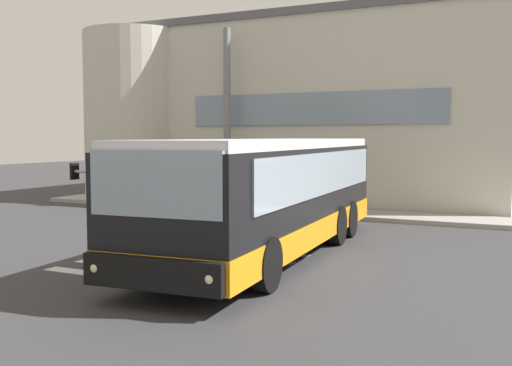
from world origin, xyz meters
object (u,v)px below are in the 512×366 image
Objects in this scene: passenger_near_column at (233,181)px; bus_main_foreground at (268,198)px; passenger_by_doorway at (262,182)px; safety_bollard_yellow at (293,205)px; entry_support_column at (227,116)px.

bus_main_foreground is at bearing -56.15° from passenger_near_column.
bus_main_foreground is at bearing -63.39° from passenger_by_doorway.
passenger_by_doorway is (0.93, 0.53, -0.03)m from passenger_near_column.
bus_main_foreground reaches higher than safety_bollard_yellow.
passenger_near_column is 1.08m from passenger_by_doorway.
passenger_near_column is 2.95m from safety_bollard_yellow.
passenger_by_doorway is at bearing -13.66° from entry_support_column.
safety_bollard_yellow is (2.75, -0.85, -0.66)m from passenger_near_column.
entry_support_column reaches higher than passenger_near_column.
passenger_by_doorway is 2.37m from safety_bollard_yellow.
safety_bollard_yellow is at bearing -17.18° from passenger_near_column.
passenger_by_doorway is at bearing 29.63° from passenger_near_column.
safety_bollard_yellow is (1.82, -1.38, -0.63)m from passenger_by_doorway.
bus_main_foreground is at bearing -55.42° from entry_support_column.
passenger_by_doorway is (1.72, -0.42, -2.46)m from entry_support_column.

